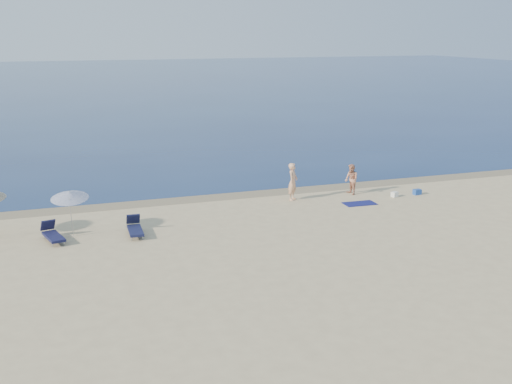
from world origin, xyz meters
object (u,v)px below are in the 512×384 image
Objects in this scene: person_left at (293,182)px; blue_cooler at (417,192)px; umbrella_near at (69,195)px; person_right at (351,179)px.

blue_cooler is at bearing -59.52° from person_left.
umbrella_near is (-17.93, -1.18, 1.63)m from blue_cooler.
blue_cooler is at bearing 19.06° from umbrella_near.
person_right is at bearing 153.84° from blue_cooler.
person_right is at bearing -48.74° from person_left.
umbrella_near is (-11.21, -2.36, 0.80)m from person_left.
blue_cooler is 0.19× the size of umbrella_near.
blue_cooler is (3.32, -1.23, -0.67)m from person_right.
blue_cooler is 18.04m from umbrella_near.
person_left reaches higher than person_right.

